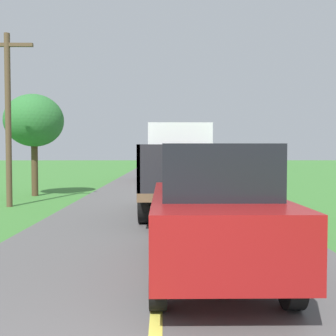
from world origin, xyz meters
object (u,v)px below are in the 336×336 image
roadside_tree_near_left (34,121)px  following_car (212,209)px  banana_truck_near (181,166)px  banana_truck_far (165,159)px  utility_pole_roadside (8,113)px

roadside_tree_near_left → following_car: bearing=-60.8°
banana_truck_near → banana_truck_far: same height
banana_truck_far → utility_pole_roadside: size_ratio=0.96×
roadside_tree_near_left → utility_pole_roadside: bearing=-85.9°
banana_truck_far → roadside_tree_near_left: 11.61m
roadside_tree_near_left → following_car: (6.38, -11.40, -2.22)m
banana_truck_near → following_car: bearing=-88.7°
banana_truck_near → utility_pole_roadside: utility_pole_roadside is taller
banana_truck_far → roadside_tree_near_left: bearing=-120.5°
roadside_tree_near_left → following_car: size_ratio=1.09×
banana_truck_near → banana_truck_far: bearing=91.6°
utility_pole_roadside → following_car: size_ratio=1.47×
utility_pole_roadside → following_car: utility_pole_roadside is taller
banana_truck_near → roadside_tree_near_left: (-6.23, 4.64, 1.81)m
banana_truck_far → roadside_tree_near_left: (-5.82, -9.88, 1.82)m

